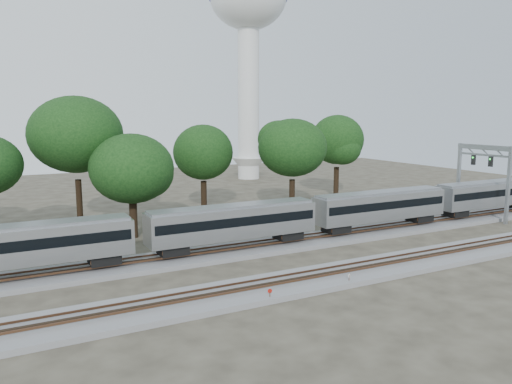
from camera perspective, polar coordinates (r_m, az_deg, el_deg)
ground at (r=39.60m, az=-3.77°, el=-9.81°), size 160.00×160.00×0.00m
track_far at (r=44.85m, az=-6.91°, el=-7.33°), size 160.00×5.00×0.73m
track_near at (r=36.12m, az=-1.15°, el=-11.33°), size 160.00×5.00×0.73m
train at (r=49.85m, az=6.64°, el=-2.35°), size 101.10×2.88×4.24m
switch_stand_red at (r=34.59m, az=1.60°, el=-11.54°), size 0.31×0.09×0.96m
switch_stand_white at (r=38.38m, az=10.59°, el=-9.66°), size 0.27×0.14×0.91m
switch_lever at (r=37.89m, az=8.02°, el=-10.52°), size 0.56×0.41×0.30m
water_tower at (r=100.03m, az=-0.88°, el=19.02°), size 14.75×14.75×40.83m
signal_gantry at (r=66.22m, az=24.53°, el=2.81°), size 0.63×7.42×9.03m
tree_3 at (r=56.97m, az=-19.92°, el=6.19°), size 10.69×10.69×15.08m
tree_4 at (r=52.33m, az=-14.04°, el=2.60°), size 7.33×7.33×10.33m
tree_5 at (r=63.34m, az=-6.06°, el=4.52°), size 8.05×8.05×11.35m
tree_6 at (r=61.82m, az=4.19°, el=5.05°), size 8.72×8.72×12.29m
tree_7 at (r=75.63m, az=9.27°, el=5.91°), size 9.04×9.04×12.75m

